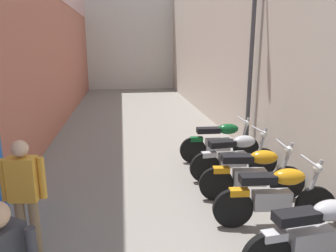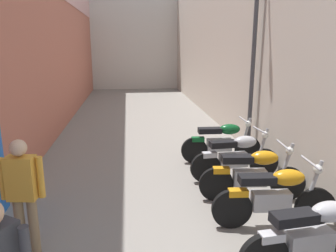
% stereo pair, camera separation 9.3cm
% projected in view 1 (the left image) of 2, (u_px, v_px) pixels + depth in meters
% --- Properties ---
extents(ground_plane, '(36.96, 36.96, 0.00)m').
position_uv_depth(ground_plane, '(148.00, 155.00, 8.08)').
color(ground_plane, gray).
extents(building_left, '(0.45, 20.96, 7.39)m').
position_uv_depth(building_left, '(36.00, 3.00, 8.69)').
color(building_left, '#B76651').
rests_on(building_left, ground).
extents(building_right, '(0.45, 20.96, 5.54)m').
position_uv_depth(building_right, '(234.00, 40.00, 9.70)').
color(building_right, beige).
rests_on(building_right, ground).
extents(building_far_end, '(8.13, 2.00, 6.77)m').
position_uv_depth(building_far_end, '(130.00, 32.00, 20.22)').
color(building_far_end, beige).
rests_on(building_far_end, ground).
extents(motorcycle_fourth, '(1.85, 0.58, 1.04)m').
position_uv_depth(motorcycle_fourth, '(316.00, 234.00, 3.82)').
color(motorcycle_fourth, black).
rests_on(motorcycle_fourth, ground).
extents(motorcycle_fifth, '(1.85, 0.58, 1.04)m').
position_uv_depth(motorcycle_fifth, '(276.00, 195.00, 4.82)').
color(motorcycle_fifth, black).
rests_on(motorcycle_fifth, ground).
extents(motorcycle_sixth, '(1.85, 0.58, 1.04)m').
position_uv_depth(motorcycle_sixth, '(253.00, 173.00, 5.65)').
color(motorcycle_sixth, black).
rests_on(motorcycle_sixth, ground).
extents(motorcycle_seventh, '(1.85, 0.58, 1.04)m').
position_uv_depth(motorcycle_seventh, '(235.00, 155.00, 6.53)').
color(motorcycle_seventh, black).
rests_on(motorcycle_seventh, ground).
extents(motorcycle_eighth, '(1.85, 0.58, 1.04)m').
position_uv_depth(motorcycle_eighth, '(220.00, 141.00, 7.51)').
color(motorcycle_eighth, black).
rests_on(motorcycle_eighth, ground).
extents(pedestrian_further_down, '(0.52, 0.25, 1.57)m').
position_uv_depth(pedestrian_further_down, '(25.00, 192.00, 3.94)').
color(pedestrian_further_down, '#8C7251').
rests_on(pedestrian_further_down, ground).
extents(street_lamp, '(0.79, 0.18, 4.87)m').
position_uv_depth(street_lamp, '(249.00, 36.00, 7.44)').
color(street_lamp, '#47474C').
rests_on(street_lamp, ground).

